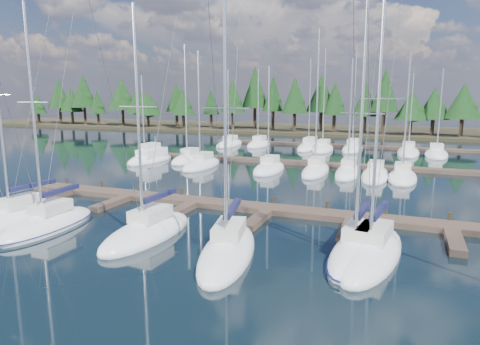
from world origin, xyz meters
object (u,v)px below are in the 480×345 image
at_px(front_sailboat_0, 17,218).
at_px(front_sailboat_3, 228,251).
at_px(front_sailboat_4, 356,252).
at_px(front_sailboat_5, 372,253).
at_px(front_sailboat_2, 148,232).
at_px(main_dock, 268,211).
at_px(front_sailboat_1, 48,224).
at_px(motor_yacht_left, 152,158).

distance_m(front_sailboat_0, front_sailboat_3, 15.74).
height_order(front_sailboat_4, front_sailboat_5, front_sailboat_5).
xyz_separation_m(front_sailboat_0, front_sailboat_2, (9.96, 0.65, -0.01)).
distance_m(main_dock, front_sailboat_0, 17.23).
distance_m(front_sailboat_2, front_sailboat_4, 12.24).
relative_size(main_dock, front_sailboat_1, 3.01).
height_order(front_sailboat_2, front_sailboat_3, front_sailboat_3).
height_order(main_dock, front_sailboat_5, front_sailboat_5).
bearing_deg(front_sailboat_3, front_sailboat_0, 178.24).
height_order(front_sailboat_3, front_sailboat_5, front_sailboat_5).
distance_m(front_sailboat_0, front_sailboat_4, 22.22).
xyz_separation_m(front_sailboat_1, front_sailboat_3, (12.58, -0.11, -0.00)).
bearing_deg(front_sailboat_5, front_sailboat_0, -175.07).
height_order(front_sailboat_1, motor_yacht_left, front_sailboat_1).
height_order(front_sailboat_1, front_sailboat_2, front_sailboat_1).
height_order(front_sailboat_0, front_sailboat_1, front_sailboat_0).
bearing_deg(front_sailboat_5, front_sailboat_1, -173.20).
xyz_separation_m(front_sailboat_0, front_sailboat_3, (15.73, -0.48, -0.01)).
relative_size(front_sailboat_1, motor_yacht_left, 1.83).
xyz_separation_m(main_dock, motor_yacht_left, (-21.39, 18.03, 0.24)).
distance_m(front_sailboat_2, motor_yacht_left, 30.16).
height_order(front_sailboat_3, front_sailboat_4, front_sailboat_3).
bearing_deg(front_sailboat_1, front_sailboat_3, -0.49).
distance_m(main_dock, front_sailboat_2, 9.11).
bearing_deg(front_sailboat_2, motor_yacht_left, 122.36).
xyz_separation_m(main_dock, front_sailboat_5, (7.71, -6.12, 0.09)).
xyz_separation_m(front_sailboat_1, front_sailboat_2, (6.81, 1.03, -0.01)).
height_order(main_dock, motor_yacht_left, motor_yacht_left).
height_order(front_sailboat_0, front_sailboat_3, front_sailboat_0).
distance_m(front_sailboat_1, motor_yacht_left, 28.10).
bearing_deg(main_dock, front_sailboat_2, -125.18).
bearing_deg(front_sailboat_1, front_sailboat_4, 6.79).
xyz_separation_m(front_sailboat_4, motor_yacht_left, (-28.32, 24.24, 0.14)).
bearing_deg(front_sailboat_3, front_sailboat_4, 20.27).
xyz_separation_m(front_sailboat_5, motor_yacht_left, (-29.10, 24.15, 0.14)).
relative_size(front_sailboat_4, motor_yacht_left, 1.73).
relative_size(front_sailboat_1, front_sailboat_2, 1.03).
xyz_separation_m(front_sailboat_1, front_sailboat_5, (19.77, 2.36, 0.00)).
bearing_deg(front_sailboat_3, motor_yacht_left, 129.47).
relative_size(front_sailboat_0, motor_yacht_left, 1.93).
height_order(front_sailboat_0, front_sailboat_4, front_sailboat_0).
distance_m(front_sailboat_1, front_sailboat_4, 19.12).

